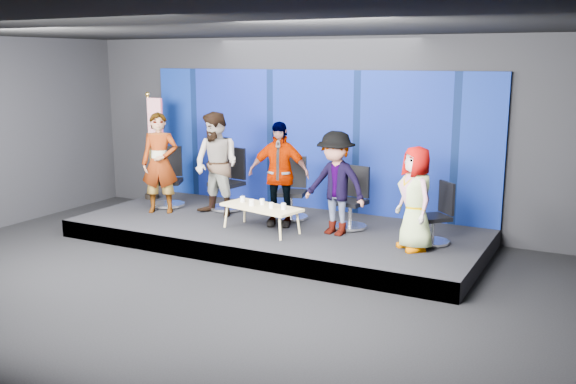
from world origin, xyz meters
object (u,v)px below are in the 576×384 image
(panelist_c, at_px, (279,174))
(mug_b, at_px, (252,203))
(panelist_a, at_px, (160,163))
(mug_a, at_px, (243,199))
(flag_stand, at_px, (154,143))
(chair_e, at_px, (436,224))
(chair_a, at_px, (169,187))
(panelist_e, at_px, (416,198))
(mug_d, at_px, (271,205))
(chair_b, at_px, (229,190))
(chair_c, at_px, (292,199))
(panelist_d, at_px, (336,183))
(mug_c, at_px, (262,202))
(chair_d, at_px, (352,208))
(mug_e, at_px, (284,206))
(coffee_table, at_px, (261,208))
(panelist_b, at_px, (217,165))

(panelist_c, xyz_separation_m, mug_b, (-0.22, -0.53, -0.42))
(panelist_a, relative_size, mug_b, 17.35)
(mug_a, height_order, flag_stand, flag_stand)
(panelist_a, relative_size, chair_e, 1.92)
(chair_a, bearing_deg, panelist_e, -32.90)
(panelist_e, distance_m, flag_stand, 5.77)
(mug_b, bearing_deg, chair_a, 160.79)
(panelist_a, bearing_deg, panelist_c, -21.69)
(chair_a, bearing_deg, mug_d, -42.73)
(mug_a, relative_size, mug_b, 0.93)
(chair_b, height_order, chair_c, chair_b)
(panelist_d, bearing_deg, chair_b, 173.51)
(chair_e, relative_size, mug_c, 9.85)
(chair_e, bearing_deg, mug_a, -126.79)
(chair_d, height_order, mug_e, chair_d)
(flag_stand, bearing_deg, chair_d, -1.96)
(chair_a, height_order, mug_d, chair_a)
(chair_d, height_order, chair_e, chair_d)
(chair_d, bearing_deg, coffee_table, -136.36)
(panelist_a, height_order, chair_b, panelist_a)
(chair_c, distance_m, chair_d, 1.20)
(chair_a, relative_size, mug_e, 11.67)
(panelist_b, relative_size, flag_stand, 0.87)
(chair_e, bearing_deg, panelist_a, -132.06)
(chair_e, distance_m, mug_d, 2.62)
(panelist_d, bearing_deg, panelist_c, -176.05)
(mug_c, bearing_deg, mug_a, 176.43)
(coffee_table, xyz_separation_m, mug_d, (0.22, -0.06, 0.08))
(panelist_c, bearing_deg, chair_c, 76.41)
(chair_a, distance_m, mug_c, 2.56)
(mug_c, distance_m, flag_stand, 3.33)
(chair_c, bearing_deg, mug_d, -96.64)
(panelist_a, bearing_deg, chair_c, -9.87)
(panelist_b, relative_size, chair_c, 1.71)
(chair_c, bearing_deg, panelist_c, -103.59)
(panelist_b, distance_m, coffee_table, 1.46)
(flag_stand, bearing_deg, mug_a, -19.30)
(chair_b, distance_m, coffee_table, 1.69)
(chair_e, height_order, mug_e, chair_e)
(chair_e, xyz_separation_m, mug_b, (-2.90, -0.66, 0.16))
(panelist_c, relative_size, mug_c, 18.22)
(chair_d, relative_size, coffee_table, 0.71)
(mug_d, bearing_deg, chair_b, 144.04)
(chair_c, distance_m, panelist_c, 0.73)
(chair_c, relative_size, mug_c, 11.25)
(chair_c, bearing_deg, flag_stand, 161.94)
(panelist_e, distance_m, mug_a, 2.99)
(panelist_d, relative_size, coffee_table, 1.15)
(chair_b, xyz_separation_m, chair_e, (4.07, -0.45, -0.06))
(chair_b, distance_m, mug_d, 1.90)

